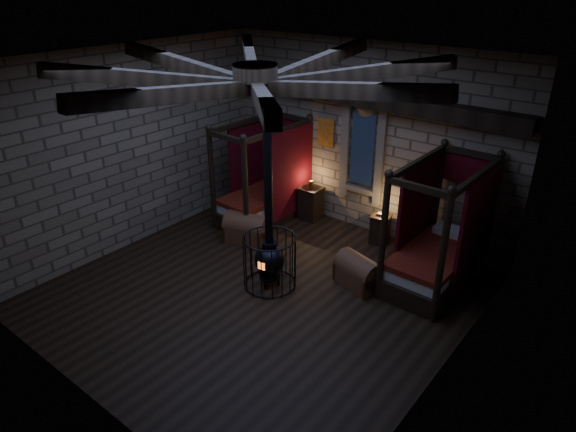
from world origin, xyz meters
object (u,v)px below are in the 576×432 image
Objects in this scene: bed_left at (265,196)px; stove at (270,257)px; bed_right at (437,254)px; trunk_right at (358,272)px; trunk_left at (247,229)px.

stove is (2.00, -2.19, 0.04)m from bed_left.
bed_right is 0.59× the size of stove.
bed_left reaches higher than trunk_right.
stove is (-2.40, -2.09, 0.03)m from bed_right.
bed_right is 4.07m from trunk_left.
bed_left is at bearing 176.37° from trunk_right.
bed_left is 2.97m from stove.
bed_right is (4.40, -0.10, 0.01)m from bed_left.
trunk_left is 1.08× the size of trunk_right.
trunk_right is at bearing -16.45° from bed_left.
bed_right reaches higher than bed_left.
bed_right is 2.26× the size of trunk_left.
bed_right is at bearing 59.60° from trunk_right.
bed_left is 0.58× the size of stove.
bed_left is 2.39× the size of trunk_right.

